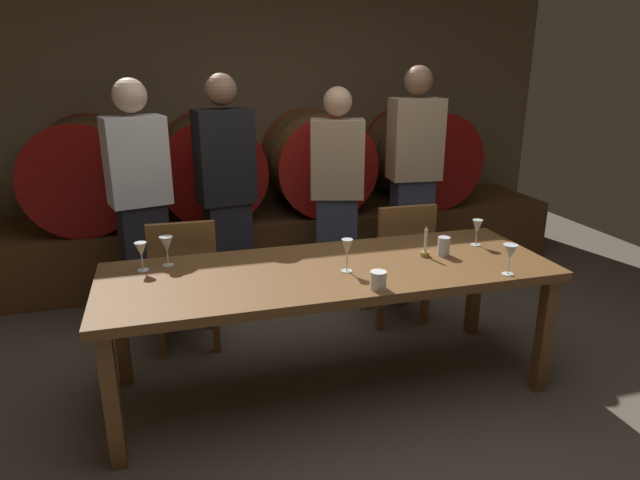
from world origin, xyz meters
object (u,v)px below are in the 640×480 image
object	(u,v)px
guest_center_right	(337,197)
cup_right	(444,246)
wine_barrel_far_right	(420,156)
chair_left	(185,278)
candle_center	(425,248)
guest_far_right	(413,181)
wine_barrel_far_left	(85,173)
chair_right	(399,257)
wine_glass_center	(347,248)
guest_center_left	(227,197)
wine_glass_far_right	(477,228)
cup_left	(378,280)
wine_barrel_center_right	(317,161)
wine_glass_left	(167,245)
wine_glass_right	(510,253)
wine_barrel_center_left	(210,167)
guest_far_left	(141,205)
dining_table	(330,279)

from	to	relation	value
guest_center_right	cup_right	xyz separation A→B (m)	(0.28, -1.13, -0.04)
wine_barrel_far_right	chair_left	size ratio (longest dim) A/B	0.97
candle_center	guest_far_right	bearing A→B (deg)	68.29
wine_barrel_far_left	candle_center	size ratio (longest dim) A/B	4.62
chair_right	candle_center	size ratio (longest dim) A/B	4.79
guest_far_right	wine_glass_center	distance (m)	1.58
guest_far_right	guest_center_right	bearing A→B (deg)	8.00
guest_center_left	wine_glass_far_right	size ratio (longest dim) A/B	10.80
wine_glass_far_right	cup_left	world-z (taller)	wine_glass_far_right
guest_center_right	wine_glass_center	xyz separation A→B (m)	(-0.33, -1.21, 0.03)
wine_barrel_center_right	guest_center_left	xyz separation A→B (m)	(-0.89, -0.83, -0.06)
guest_center_left	wine_glass_left	world-z (taller)	guest_center_left
chair_left	candle_center	distance (m)	1.50
wine_barrel_far_left	cup_right	xyz separation A→B (m)	(2.10, -1.97, -0.16)
guest_center_left	wine_glass_center	distance (m)	1.31
wine_glass_center	chair_right	bearing A→B (deg)	49.18
cup_right	chair_left	bearing A→B (deg)	155.01
guest_center_left	wine_glass_right	xyz separation A→B (m)	(1.27, -1.50, -0.03)
wine_barrel_center_right	candle_center	xyz separation A→B (m)	(0.09, -1.96, -0.17)
wine_barrel_center_left	guest_center_left	distance (m)	0.84
guest_center_left	guest_far_right	bearing A→B (deg)	170.46
wine_barrel_far_left	chair_left	xyz separation A→B (m)	(0.67, -1.31, -0.46)
candle_center	guest_center_left	bearing A→B (deg)	131.15
guest_far_left	guest_center_right	xyz separation A→B (m)	(1.38, 0.03, -0.04)
wine_glass_right	guest_far_right	bearing A→B (deg)	83.69
wine_barrel_center_left	guest_center_right	distance (m)	1.20
guest_far_right	cup_right	bearing A→B (deg)	77.98
chair_left	guest_center_right	size ratio (longest dim) A/B	0.54
wine_barrel_center_left	chair_left	xyz separation A→B (m)	(-0.30, -1.31, -0.46)
guest_center_right	wine_glass_center	bearing A→B (deg)	90.96
guest_far_left	guest_center_left	xyz separation A→B (m)	(0.57, 0.04, 0.01)
chair_left	guest_center_left	size ratio (longest dim) A/B	0.51
wine_barrel_center_left	guest_center_right	world-z (taller)	guest_center_right
wine_barrel_center_right	chair_left	bearing A→B (deg)	-133.24
wine_barrel_far_right	wine_glass_far_right	bearing A→B (deg)	-105.56
chair_right	wine_glass_far_right	xyz separation A→B (m)	(0.25, -0.54, 0.35)
wine_barrel_far_right	wine_glass_left	bearing A→B (deg)	-143.57
wine_barrel_far_right	dining_table	xyz separation A→B (m)	(-1.47, -1.98, -0.28)
wine_barrel_far_left	chair_left	size ratio (longest dim) A/B	0.97
wine_barrel_center_right	wine_glass_left	size ratio (longest dim) A/B	5.18
wine_barrel_far_right	guest_center_left	distance (m)	2.06
guest_center_left	cup_right	distance (m)	1.58
candle_center	wine_glass_far_right	size ratio (longest dim) A/B	1.16
wine_barrel_center_right	wine_barrel_far_right	xyz separation A→B (m)	(0.99, 0.00, 0.00)
guest_center_left	wine_barrel_far_left	bearing A→B (deg)	-50.23
wine_barrel_center_left	wine_glass_left	distance (m)	1.75
wine_glass_right	wine_glass_left	bearing A→B (deg)	159.76
wine_glass_center	wine_glass_far_right	xyz separation A→B (m)	(0.89, 0.20, -0.02)
guest_center_left	chair_right	bearing A→B (deg)	145.85
dining_table	cup_right	size ratio (longest dim) A/B	22.42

